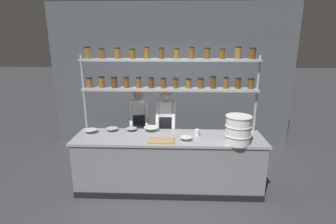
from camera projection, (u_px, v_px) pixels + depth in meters
name	position (u px, v px, depth m)	size (l,w,h in m)	color
ground_plane	(169.00, 187.00, 4.47)	(40.00, 40.00, 0.00)	#3D3D42
back_wall	(172.00, 77.00, 5.96)	(5.45, 0.12, 3.22)	#4C5156
prep_counter	(169.00, 163.00, 4.35)	(3.05, 0.76, 0.92)	gray
spice_shelf_unit	(170.00, 77.00, 4.30)	(2.94, 0.28, 2.33)	#999BA0
chef_left	(139.00, 123.00, 4.98)	(0.40, 0.32, 1.57)	black
chef_center	(166.00, 126.00, 4.78)	(0.37, 0.29, 1.60)	black
container_stack	(238.00, 130.00, 3.89)	(0.39, 0.39, 0.43)	white
cutting_board	(161.00, 140.00, 4.03)	(0.40, 0.26, 0.02)	#A88456
prep_bowl_near_left	(112.00, 130.00, 4.48)	(0.20, 0.20, 0.05)	#B2B7BC
prep_bowl_center_front	(186.00, 139.00, 4.07)	(0.19, 0.19, 0.05)	silver
prep_bowl_center_back	(151.00, 129.00, 4.48)	(0.25, 0.25, 0.07)	silver
prep_bowl_near_right	(132.00, 130.00, 4.49)	(0.18, 0.18, 0.05)	#B2B7BC
prep_bowl_far_left	(91.00, 131.00, 4.39)	(0.22, 0.22, 0.06)	silver
serving_cup_front	(197.00, 132.00, 4.27)	(0.08, 0.08, 0.10)	silver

